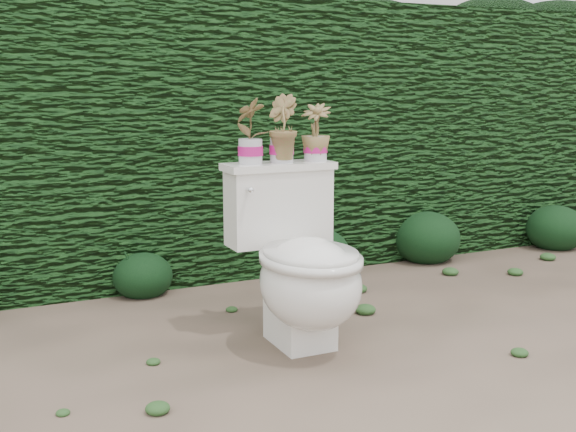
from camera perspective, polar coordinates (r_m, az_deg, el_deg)
name	(u,v)px	position (r m, az deg, el deg)	size (l,w,h in m)	color
ground	(316,345)	(3.20, 2.25, -10.15)	(60.00, 60.00, 0.00)	#816C59
hedge	(197,137)	(4.49, -7.17, 6.22)	(8.00, 1.00, 1.60)	#1C4818
house_wall	(126,7)	(8.92, -12.68, 15.85)	(8.00, 3.50, 4.00)	silver
toilet	(302,266)	(3.09, 1.10, -3.98)	(0.50, 0.68, 0.78)	silver
potted_plant_left	(250,133)	(3.16, -3.00, 6.59)	(0.14, 0.10, 0.27)	#298328
potted_plant_center	(282,130)	(3.22, -0.51, 6.81)	(0.16, 0.13, 0.29)	#298328
potted_plant_right	(316,134)	(3.30, 2.19, 6.50)	(0.14, 0.14, 0.24)	#298328
liriope_clump_2	(142,271)	(3.98, -11.44, -4.27)	(0.32, 0.32, 0.26)	black
liriope_clump_3	(318,249)	(4.30, 2.41, -2.61)	(0.38, 0.38, 0.31)	black
liriope_clump_4	(427,234)	(4.72, 10.90, -1.38)	(0.43, 0.43, 0.35)	black
liriope_clump_5	(556,224)	(5.33, 20.40, -0.62)	(0.41, 0.41, 0.32)	black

